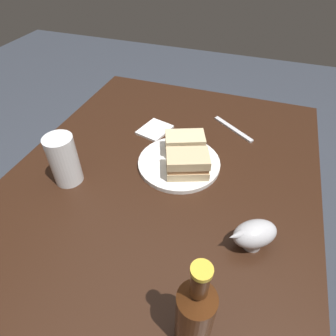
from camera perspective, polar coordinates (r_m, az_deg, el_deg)
ground_plane at (r=1.43m, az=-1.49°, el=-24.41°), size 6.00×6.00×0.00m
dining_table at (r=1.10m, az=-1.83°, el=-16.99°), size 1.22×0.88×0.73m
plate at (r=0.88m, az=2.20°, el=1.02°), size 0.25×0.25×0.01m
sandwich_half_left at (r=0.82m, az=3.88°, el=0.85°), size 0.12×0.14×0.07m
sandwich_half_right at (r=0.89m, az=3.35°, el=4.92°), size 0.11×0.14×0.06m
potato_wedge_front at (r=0.90m, az=4.47°, el=3.27°), size 0.02×0.05×0.02m
potato_wedge_middle at (r=0.87m, az=6.22°, el=1.26°), size 0.04×0.06×0.02m
potato_wedge_back at (r=0.86m, az=5.62°, el=1.23°), size 0.03×0.05×0.02m
potato_wedge_left_edge at (r=0.85m, az=6.12°, el=0.52°), size 0.06×0.04×0.02m
potato_wedge_right_edge at (r=0.92m, az=5.41°, el=4.27°), size 0.05×0.05×0.02m
potato_wedge_stray at (r=0.88m, az=6.19°, el=2.21°), size 0.03×0.04×0.02m
pint_glass at (r=0.84m, az=-19.79°, el=1.02°), size 0.08×0.08×0.15m
gravy_boat at (r=0.69m, az=16.70°, el=-12.41°), size 0.11×0.12×0.07m
cider_bottle at (r=0.53m, az=5.35°, el=-26.84°), size 0.06×0.06×0.24m
napkin at (r=1.02m, az=-2.65°, el=7.58°), size 0.13×0.12×0.01m
fork at (r=1.05m, az=12.77°, el=7.56°), size 0.12×0.15×0.01m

